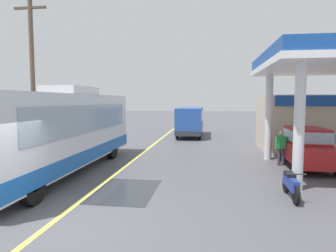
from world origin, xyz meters
name	(u,v)px	position (x,y,z in m)	size (l,w,h in m)	color
ground	(167,134)	(0.00, 20.00, 0.00)	(120.00, 120.00, 0.00)	#4C4C51
lane_divider_stripe	(158,141)	(0.00, 15.00, 0.00)	(0.16, 50.00, 0.01)	#D8CC4C
wet_puddle_patch	(125,191)	(1.07, 2.67, 0.00)	(2.04, 3.00, 0.01)	#26282D
coach_bus_main	(61,132)	(-2.34, 4.86, 1.72)	(2.60, 11.04, 3.69)	silver
gas_station_roadside	(334,108)	(10.59, 10.56, 2.63)	(9.10, 11.95, 5.10)	#194799
car_at_pump	(307,146)	(8.27, 7.31, 1.01)	(1.70, 4.20, 1.82)	maroon
minibus_opposing_lane	(190,119)	(2.19, 18.58, 1.47)	(2.04, 6.13, 2.44)	#264C9E
motorcycle_parked_forecourt	(291,184)	(6.44, 2.71, 0.44)	(0.55, 1.80, 0.92)	black
pedestrian_near_pump	(281,146)	(7.23, 7.60, 0.93)	(0.55, 0.22, 1.66)	#33333F
utility_pole_roadside	(33,74)	(-5.63, 8.19, 4.46)	(1.80, 0.24, 8.55)	brown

